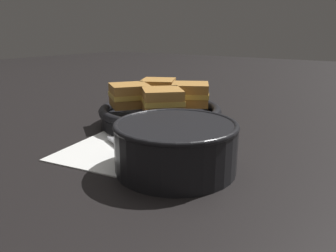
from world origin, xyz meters
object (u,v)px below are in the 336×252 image
skillet (160,115)px  sandwich_far_left (158,89)px  sandwich_near_left (162,101)px  sandwich_near_right (190,94)px  soup_bowl (176,143)px  spoon (133,155)px  sandwich_far_right (130,95)px

skillet → sandwich_far_left: (-0.04, 0.05, 0.04)m
skillet → sandwich_near_left: (0.04, -0.05, 0.04)m
skillet → sandwich_near_right: size_ratio=2.48×
soup_bowl → sandwich_near_left: size_ratio=1.65×
spoon → skillet: size_ratio=0.56×
sandwich_far_right → sandwich_far_left: bearing=85.3°
skillet → sandwich_far_left: sandwich_far_left is taller
sandwich_far_left → sandwich_far_right: bearing=-94.7°
spoon → sandwich_near_left: size_ratio=1.34×
soup_bowl → sandwich_far_right: bearing=146.6°
skillet → spoon: bearing=-65.4°
skillet → sandwich_near_left: size_ratio=2.41×
sandwich_far_left → sandwich_far_right: 0.09m
skillet → soup_bowl: bearing=-48.3°
sandwich_near_left → skillet: bearing=130.3°
sandwich_near_right → skillet: bearing=-139.7°
spoon → sandwich_near_left: sandwich_near_left is taller
sandwich_near_right → sandwich_far_left: (-0.09, 0.01, 0.00)m
soup_bowl → sandwich_near_right: (-0.11, 0.22, 0.02)m
sandwich_far_left → sandwich_far_right: (-0.01, -0.09, 0.00)m
sandwich_near_right → sandwich_far_right: 0.13m
sandwich_near_right → sandwich_far_left: same height
skillet → sandwich_near_left: 0.08m
skillet → sandwich_far_left: bearing=130.3°
soup_bowl → sandwich_near_left: (-0.12, 0.13, 0.02)m
sandwich_near_left → sandwich_far_right: (-0.09, 0.01, 0.00)m
sandwich_near_left → sandwich_far_left: size_ratio=1.05×
soup_bowl → sandwich_far_left: size_ratio=1.73×
sandwich_far_left → sandwich_near_left: bearing=-49.7°
sandwich_near_right → sandwich_far_left: size_ratio=1.02×
sandwich_near_right → sandwich_far_left: bearing=175.3°
sandwich_near_left → sandwich_far_right: 0.09m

